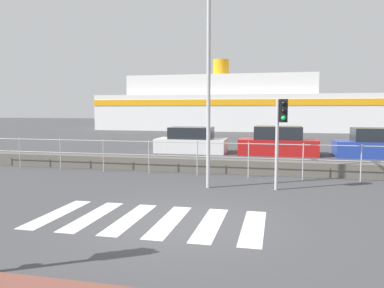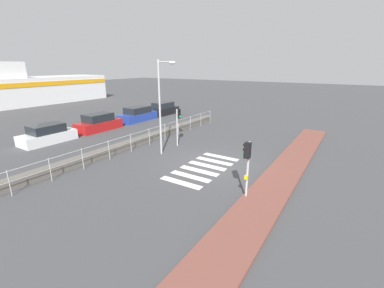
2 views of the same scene
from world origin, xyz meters
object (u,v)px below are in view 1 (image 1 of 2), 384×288
Objects in this scene: ferry_boat at (252,107)px; parked_car_red at (278,143)px; streetlamp at (207,63)px; parked_car_blue at (380,145)px; traffic_light_far at (281,124)px; parked_car_white at (191,142)px.

ferry_boat reaches higher than parked_car_red.
streetlamp reaches higher than parked_car_blue.
traffic_light_far is 0.45× the size of streetlamp.
ferry_boat reaches higher than parked_car_white.
traffic_light_far is 8.96m from parked_car_red.
ferry_boat is at bearing 97.24° from parked_car_red.
parked_car_blue is (4.99, 0.00, -0.02)m from parked_car_red.
ferry_boat is 9.52× the size of parked_car_white.
parked_car_white is 0.96× the size of parked_car_red.
ferry_boat is at bearing 85.22° from parked_car_white.
parked_car_blue is at bearing 52.60° from streetlamp.
traffic_light_far is at bearing -61.76° from parked_car_white.
parked_car_white is at bearing 105.71° from streetlamp.
parked_car_red is (4.70, 0.00, 0.04)m from parked_car_white.
parked_car_white is 9.69m from parked_car_blue.
traffic_light_far is at bearing 10.69° from streetlamp.
traffic_light_far is 0.67× the size of parked_car_red.
streetlamp is 9.99m from parked_car_red.
streetlamp is 10.13m from parked_car_white.
streetlamp is (-2.15, -0.41, 1.76)m from traffic_light_far.
streetlamp is 1.48× the size of parked_car_red.
parked_car_blue is (7.08, 9.26, -3.13)m from streetlamp.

